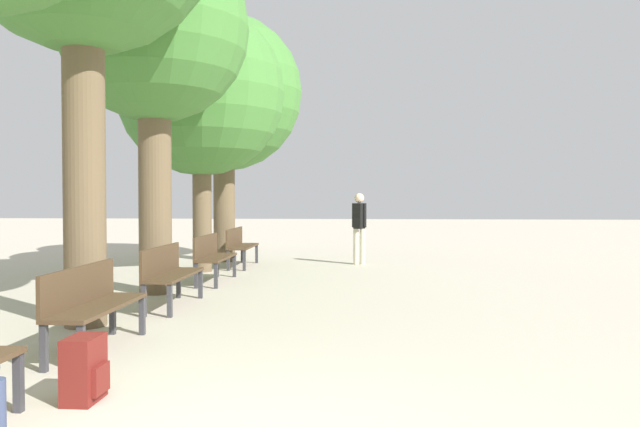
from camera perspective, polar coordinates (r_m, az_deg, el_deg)
The scene contains 9 objects.
bench_row_1 at distance 6.76m, azimuth -20.24°, elevation -7.45°, with size 0.43×1.62×0.86m.
bench_row_2 at distance 9.11m, azimuth -13.67°, elevation -5.08°, with size 0.43×1.62×0.86m.
bench_row_3 at distance 11.54m, azimuth -9.85°, elevation -3.67°, with size 0.43×1.62×0.86m.
bench_row_4 at distance 14.00m, azimuth -7.38°, elevation -2.74°, with size 0.43×1.62×0.86m.
tree_row_2 at distance 10.71m, azimuth -14.94°, elevation 15.74°, with size 3.04×3.04×5.80m.
tree_row_3 at distance 13.37m, azimuth -10.78°, elevation 10.73°, with size 3.46×3.46×5.45m.
tree_row_4 at distance 15.41m, azimuth -8.79°, elevation 10.73°, with size 3.76×3.76×5.94m.
backpack at distance 5.22m, azimuth -20.72°, elevation -13.19°, with size 0.27×0.36×0.50m.
pedestrian_near at distance 14.34m, azimuth 3.61°, elevation -0.94°, with size 0.33×0.29×1.64m.
Camera 1 is at (1.14, -3.16, 1.57)m, focal length 35.00 mm.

